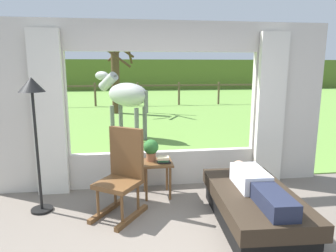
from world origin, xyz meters
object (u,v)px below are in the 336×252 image
object	(u,v)px
side_table	(157,168)
pasture_tree	(116,76)
recliner_sofa	(254,207)
rocking_chair	(122,173)
potted_plant	(151,149)
horse	(125,95)
book_stack	(163,160)
reclining_person	(257,185)
floor_lamp_left	(33,105)

from	to	relation	value
side_table	pasture_tree	bearing A→B (deg)	95.37
recliner_sofa	side_table	world-z (taller)	side_table
rocking_chair	potted_plant	size ratio (longest dim) A/B	3.50
horse	pasture_tree	distance (m)	4.43
rocking_chair	recliner_sofa	bearing A→B (deg)	16.54
book_stack	horse	world-z (taller)	horse
reclining_person	book_stack	xyz separation A→B (m)	(-0.98, 0.98, 0.04)
floor_lamp_left	horse	distance (m)	4.15
floor_lamp_left	pasture_tree	size ratio (longest dim) A/B	0.54
book_stack	pasture_tree	bearing A→B (deg)	95.94
horse	side_table	bearing A→B (deg)	-130.60
recliner_sofa	rocking_chair	xyz separation A→B (m)	(-1.57, 0.50, 0.33)
side_table	book_stack	world-z (taller)	book_stack
horse	book_stack	bearing A→B (deg)	-129.41
reclining_person	side_table	bearing A→B (deg)	138.63
side_table	book_stack	bearing A→B (deg)	-35.82
recliner_sofa	book_stack	size ratio (longest dim) A/B	9.03
recliner_sofa	side_table	size ratio (longest dim) A/B	3.35
potted_plant	book_stack	size ratio (longest dim) A/B	1.66
side_table	reclining_person	bearing A→B (deg)	-44.20
reclining_person	pasture_tree	world-z (taller)	pasture_tree
side_table	horse	xyz separation A→B (m)	(-0.43, 3.71, 0.73)
recliner_sofa	side_table	xyz separation A→B (m)	(-1.07, 0.99, 0.21)
recliner_sofa	rocking_chair	size ratio (longest dim) A/B	1.56
reclining_person	horse	world-z (taller)	horse
potted_plant	recliner_sofa	bearing A→B (deg)	-42.41
recliner_sofa	rocking_chair	world-z (taller)	rocking_chair
horse	reclining_person	bearing A→B (deg)	-119.69
side_table	horse	world-z (taller)	horse
potted_plant	pasture_tree	world-z (taller)	pasture_tree
reclining_person	potted_plant	distance (m)	1.60
book_stack	floor_lamp_left	xyz separation A→B (m)	(-1.65, -0.21, 0.85)
side_table	floor_lamp_left	distance (m)	1.87
recliner_sofa	floor_lamp_left	bearing A→B (deg)	167.68
side_table	potted_plant	world-z (taller)	potted_plant
potted_plant	horse	bearing A→B (deg)	95.54
potted_plant	horse	size ratio (longest dim) A/B	0.18
side_table	horse	size ratio (longest dim) A/B	0.30
recliner_sofa	book_stack	bearing A→B (deg)	139.49
recliner_sofa	horse	world-z (taller)	horse
reclining_person	side_table	world-z (taller)	reclining_person
side_table	horse	distance (m)	3.80
recliner_sofa	pasture_tree	bearing A→B (deg)	104.21
side_table	horse	bearing A→B (deg)	96.67
side_table	pasture_tree	world-z (taller)	pasture_tree
recliner_sofa	horse	xyz separation A→B (m)	(-1.50, 4.70, 0.94)
horse	recliner_sofa	bearing A→B (deg)	-119.52
book_stack	horse	size ratio (longest dim) A/B	0.11
rocking_chair	horse	distance (m)	4.24
rocking_chair	floor_lamp_left	distance (m)	1.40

